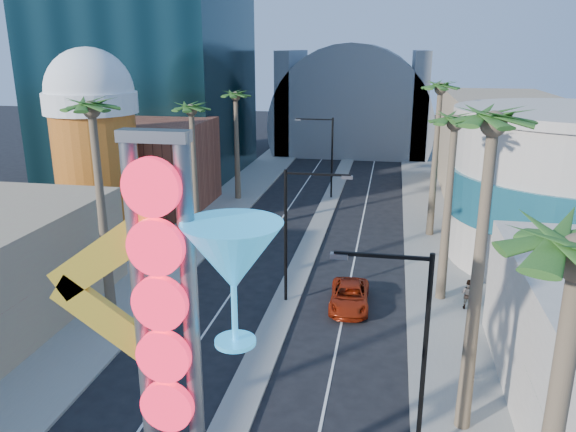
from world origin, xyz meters
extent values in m
cube|color=gray|center=(-9.50, 35.00, 0.07)|extent=(5.00, 100.00, 0.15)
cube|color=gray|center=(9.50, 35.00, 0.07)|extent=(5.00, 100.00, 0.15)
cube|color=gray|center=(0.00, 38.00, 0.07)|extent=(1.60, 84.00, 0.15)
cube|color=brown|center=(-16.00, 38.00, 4.00)|extent=(10.00, 10.00, 8.00)
cube|color=tan|center=(16.00, 48.00, 5.00)|extent=(10.00, 20.00, 10.00)
cylinder|color=#B55A18|center=(-17.00, 30.00, 5.00)|extent=(6.40, 6.40, 10.00)
cylinder|color=white|center=(-17.00, 30.00, 10.40)|extent=(7.00, 7.00, 1.60)
sphere|color=white|center=(-17.00, 30.00, 11.20)|extent=(6.60, 6.60, 6.60)
cylinder|color=#BBAD9E|center=(18.00, 30.00, 5.00)|extent=(16.00, 16.00, 10.00)
cylinder|color=#216E83|center=(18.00, 30.00, 5.00)|extent=(16.60, 16.60, 3.00)
cylinder|color=slate|center=(0.00, 72.00, 4.00)|extent=(22.00, 16.00, 22.00)
cube|color=slate|center=(-9.00, 72.00, 7.00)|extent=(2.00, 16.00, 14.00)
cube|color=slate|center=(9.00, 72.00, 7.00)|extent=(2.00, 16.00, 14.00)
cylinder|color=slate|center=(-0.70, 3.00, 6.50)|extent=(0.44, 0.44, 12.00)
cylinder|color=slate|center=(0.70, 3.00, 6.50)|extent=(0.44, 0.44, 12.00)
cube|color=slate|center=(0.00, 3.00, 12.40)|extent=(1.80, 0.50, 0.30)
cylinder|color=red|center=(0.00, 2.65, 11.20)|extent=(1.50, 0.25, 1.50)
cylinder|color=red|center=(0.00, 2.65, 9.65)|extent=(1.50, 0.25, 1.50)
cylinder|color=red|center=(0.00, 2.65, 8.10)|extent=(1.50, 0.25, 1.50)
cylinder|color=red|center=(0.00, 2.65, 6.55)|extent=(1.50, 0.25, 1.50)
cylinder|color=red|center=(0.00, 2.65, 5.00)|extent=(1.50, 0.25, 1.50)
cube|color=yellow|center=(-1.60, 3.00, 9.20)|extent=(3.47, 0.25, 2.80)
cube|color=yellow|center=(-1.60, 3.00, 7.20)|extent=(3.47, 0.25, 2.80)
cone|color=#28A6E5|center=(1.90, 3.00, 9.40)|extent=(2.60, 2.60, 1.80)
cylinder|color=#28A6E5|center=(1.90, 3.00, 7.80)|extent=(0.16, 0.16, 1.60)
cylinder|color=#28A6E5|center=(1.90, 3.00, 7.00)|extent=(1.10, 1.10, 0.12)
cylinder|color=black|center=(0.00, 20.00, 4.00)|extent=(0.18, 0.18, 8.00)
cube|color=black|center=(1.80, 20.00, 7.80)|extent=(3.60, 0.12, 0.12)
cube|color=slate|center=(3.40, 20.00, 7.70)|extent=(0.60, 0.25, 0.18)
cylinder|color=black|center=(0.00, 44.00, 4.00)|extent=(0.18, 0.18, 8.00)
cube|color=black|center=(-1.80, 44.00, 7.80)|extent=(3.60, 0.12, 0.12)
cube|color=slate|center=(-3.40, 44.00, 7.70)|extent=(0.60, 0.25, 0.18)
cylinder|color=black|center=(7.20, 8.00, 4.00)|extent=(0.18, 0.18, 8.00)
cube|color=black|center=(5.58, 8.00, 7.80)|extent=(3.24, 0.12, 0.12)
cube|color=slate|center=(4.14, 8.00, 7.70)|extent=(0.60, 0.25, 0.18)
cylinder|color=brown|center=(-9.00, 16.00, 5.75)|extent=(0.40, 0.40, 11.50)
sphere|color=#1E4D19|center=(-9.00, 16.00, 11.50)|extent=(2.40, 2.40, 2.40)
cylinder|color=brown|center=(-9.00, 30.00, 5.00)|extent=(0.40, 0.40, 10.00)
sphere|color=#1E4D19|center=(-9.00, 30.00, 10.00)|extent=(2.40, 2.40, 2.40)
cylinder|color=brown|center=(-9.00, 42.00, 5.00)|extent=(0.40, 0.40, 10.00)
sphere|color=#1E4D19|center=(-9.00, 42.00, 10.00)|extent=(2.40, 2.40, 2.40)
cylinder|color=brown|center=(9.00, 10.00, 6.00)|extent=(0.40, 0.40, 12.00)
sphere|color=#1E4D19|center=(9.00, 10.00, 12.00)|extent=(2.40, 2.40, 2.40)
cylinder|color=brown|center=(9.00, 22.00, 5.25)|extent=(0.40, 0.40, 10.50)
sphere|color=#1E4D19|center=(9.00, 22.00, 10.50)|extent=(2.40, 2.40, 2.40)
cylinder|color=brown|center=(9.00, 34.00, 5.75)|extent=(0.40, 0.40, 11.50)
sphere|color=#1E4D19|center=(9.00, 34.00, 11.50)|extent=(2.40, 2.40, 2.40)
imported|color=#A3260C|center=(3.74, 20.03, 0.66)|extent=(2.38, 4.85, 1.32)
imported|color=gray|center=(10.38, 20.77, 1.03)|extent=(1.08, 1.01, 1.77)
camera|label=1|loc=(5.71, -9.76, 14.47)|focal=35.00mm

